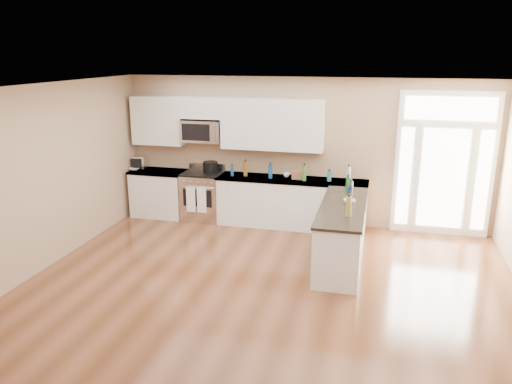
# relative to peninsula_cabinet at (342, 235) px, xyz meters

# --- Properties ---
(ground) EXTENTS (8.00, 8.00, 0.00)m
(ground) POSITION_rel_peninsula_cabinet_xyz_m (-0.93, -2.24, -0.43)
(ground) COLOR #5A3019
(room_shell) EXTENTS (8.00, 8.00, 8.00)m
(room_shell) POSITION_rel_peninsula_cabinet_xyz_m (-0.93, -2.24, 1.27)
(room_shell) COLOR tan
(room_shell) RESTS_ON ground
(back_cabinet_left) EXTENTS (1.10, 0.66, 0.94)m
(back_cabinet_left) POSITION_rel_peninsula_cabinet_xyz_m (-3.80, 1.45, 0.00)
(back_cabinet_left) COLOR white
(back_cabinet_left) RESTS_ON ground
(back_cabinet_right) EXTENTS (2.85, 0.66, 0.94)m
(back_cabinet_right) POSITION_rel_peninsula_cabinet_xyz_m (-1.08, 1.45, 0.00)
(back_cabinet_right) COLOR white
(back_cabinet_right) RESTS_ON ground
(peninsula_cabinet) EXTENTS (0.69, 2.32, 0.94)m
(peninsula_cabinet) POSITION_rel_peninsula_cabinet_xyz_m (0.00, 0.00, 0.00)
(peninsula_cabinet) COLOR white
(peninsula_cabinet) RESTS_ON ground
(upper_cabinet_left) EXTENTS (1.04, 0.33, 0.95)m
(upper_cabinet_left) POSITION_rel_peninsula_cabinet_xyz_m (-3.81, 1.59, 1.49)
(upper_cabinet_left) COLOR white
(upper_cabinet_left) RESTS_ON room_shell
(upper_cabinet_right) EXTENTS (1.94, 0.33, 0.95)m
(upper_cabinet_right) POSITION_rel_peninsula_cabinet_xyz_m (-1.50, 1.59, 1.49)
(upper_cabinet_right) COLOR white
(upper_cabinet_right) RESTS_ON room_shell
(upper_cabinet_short) EXTENTS (0.82, 0.33, 0.40)m
(upper_cabinet_short) POSITION_rel_peninsula_cabinet_xyz_m (-2.88, 1.59, 1.77)
(upper_cabinet_short) COLOR white
(upper_cabinet_short) RESTS_ON room_shell
(microwave) EXTENTS (0.78, 0.41, 0.42)m
(microwave) POSITION_rel_peninsula_cabinet_xyz_m (-2.88, 1.56, 1.33)
(microwave) COLOR silver
(microwave) RESTS_ON room_shell
(entry_door) EXTENTS (1.70, 0.10, 2.60)m
(entry_door) POSITION_rel_peninsula_cabinet_xyz_m (1.62, 1.71, 0.87)
(entry_door) COLOR white
(entry_door) RESTS_ON ground
(kitchen_range) EXTENTS (0.77, 0.69, 1.08)m
(kitchen_range) POSITION_rel_peninsula_cabinet_xyz_m (-2.86, 1.45, 0.04)
(kitchen_range) COLOR silver
(kitchen_range) RESTS_ON ground
(stockpot) EXTENTS (0.37, 0.37, 0.22)m
(stockpot) POSITION_rel_peninsula_cabinet_xyz_m (-2.73, 1.55, 0.63)
(stockpot) COLOR black
(stockpot) RESTS_ON kitchen_range
(toaster_oven) EXTENTS (0.32, 0.26, 0.26)m
(toaster_oven) POSITION_rel_peninsula_cabinet_xyz_m (-4.27, 1.55, 0.63)
(toaster_oven) COLOR silver
(toaster_oven) RESTS_ON back_cabinet_left
(cardboard_box) EXTENTS (0.19, 0.14, 0.16)m
(cardboard_box) POSITION_rel_peninsula_cabinet_xyz_m (-0.97, 1.46, 0.58)
(cardboard_box) COLOR brown
(cardboard_box) RESTS_ON back_cabinet_right
(bowl_left) EXTENTS (0.19, 0.19, 0.04)m
(bowl_left) POSITION_rel_peninsula_cabinet_xyz_m (-4.28, 1.35, 0.53)
(bowl_left) COLOR white
(bowl_left) RESTS_ON back_cabinet_left
(bowl_peninsula) EXTENTS (0.22, 0.22, 0.06)m
(bowl_peninsula) POSITION_rel_peninsula_cabinet_xyz_m (0.09, 0.15, 0.53)
(bowl_peninsula) COLOR white
(bowl_peninsula) RESTS_ON peninsula_cabinet
(cup_counter) EXTENTS (0.13, 0.13, 0.09)m
(cup_counter) POSITION_rel_peninsula_cabinet_xyz_m (-1.19, 1.55, 0.55)
(cup_counter) COLOR white
(cup_counter) RESTS_ON back_cabinet_right
(counter_bottles) EXTENTS (2.41, 2.07, 0.30)m
(counter_bottles) POSITION_rel_peninsula_cabinet_xyz_m (-0.52, 0.80, 0.64)
(counter_bottles) COLOR #19591E
(counter_bottles) RESTS_ON back_cabinet_right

